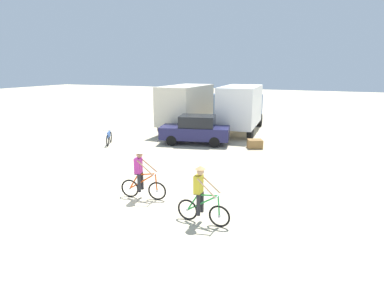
# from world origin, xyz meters

# --- Properties ---
(ground_plane) EXTENTS (120.00, 120.00, 0.00)m
(ground_plane) POSITION_xyz_m (0.00, 0.00, 0.00)
(ground_plane) COLOR beige
(box_truck_cream_rv) EXTENTS (2.50, 6.79, 3.35)m
(box_truck_cream_rv) POSITION_xyz_m (-3.13, 12.60, 1.87)
(box_truck_cream_rv) COLOR beige
(box_truck_cream_rv) RESTS_ON ground
(box_truck_avon_van) EXTENTS (2.81, 6.89, 3.35)m
(box_truck_avon_van) POSITION_xyz_m (0.67, 13.39, 1.87)
(box_truck_avon_van) COLOR white
(box_truck_avon_van) RESTS_ON ground
(sedan_parked) EXTENTS (4.48, 2.64, 1.76)m
(sedan_parked) POSITION_xyz_m (-1.02, 8.65, 0.88)
(sedan_parked) COLOR #1E1E4C
(sedan_parked) RESTS_ON ground
(cyclist_orange_shirt) EXTENTS (1.72, 0.53, 1.82)m
(cyclist_orange_shirt) POSITION_xyz_m (0.38, -0.03, 0.85)
(cyclist_orange_shirt) COLOR black
(cyclist_orange_shirt) RESTS_ON ground
(cyclist_cowboy_hat) EXTENTS (1.73, 0.52, 1.82)m
(cyclist_cowboy_hat) POSITION_xyz_m (3.04, -0.97, 0.85)
(cyclist_cowboy_hat) COLOR black
(cyclist_cowboy_hat) RESTS_ON ground
(bicycle_spare) EXTENTS (0.86, 1.57, 0.97)m
(bicycle_spare) POSITION_xyz_m (-5.90, 6.49, 0.40)
(bicycle_spare) COLOR black
(bicycle_spare) RESTS_ON ground
(supply_crate) EXTENTS (1.04, 0.95, 0.51)m
(supply_crate) POSITION_xyz_m (2.62, 8.93, 0.25)
(supply_crate) COLOR olive
(supply_crate) RESTS_ON ground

